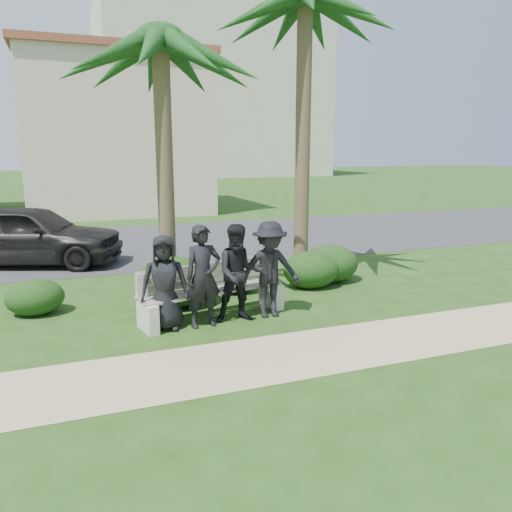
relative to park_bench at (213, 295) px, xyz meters
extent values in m
plane|color=#213C11|center=(1.17, -0.19, -0.41)|extent=(160.00, 160.00, 0.00)
cube|color=tan|center=(1.17, -1.99, -0.41)|extent=(30.00, 1.60, 0.01)
cube|color=#2D2D30|center=(1.17, 7.81, -0.41)|extent=(160.00, 8.00, 0.01)
cube|color=#C5BB94|center=(0.17, 17.81, 3.09)|extent=(8.00, 8.00, 7.00)
cube|color=brown|center=(0.17, 17.81, 6.74)|extent=(8.40, 8.40, 0.30)
cube|color=beige|center=(15.17, 54.81, 9.59)|extent=(26.00, 18.00, 20.00)
cube|color=gray|center=(0.00, -0.04, 0.08)|extent=(2.64, 1.10, 0.04)
cube|color=gray|center=(0.00, 0.21, 0.34)|extent=(2.53, 0.56, 0.30)
cube|color=beige|center=(-1.20, -0.04, -0.17)|extent=(0.29, 0.61, 0.47)
cube|color=beige|center=(1.20, -0.04, -0.17)|extent=(0.29, 0.61, 0.47)
imported|color=black|center=(-0.89, -0.28, 0.37)|extent=(0.84, 0.63, 1.56)
imported|color=black|center=(-0.27, -0.37, 0.44)|extent=(0.66, 0.48, 1.70)
imported|color=black|center=(0.37, -0.33, 0.43)|extent=(0.89, 0.73, 1.67)
imported|color=black|center=(0.95, -0.29, 0.44)|extent=(1.14, 0.73, 1.69)
ellipsoid|color=#15340E|center=(-2.92, 1.31, -0.08)|extent=(1.01, 0.83, 0.66)
ellipsoid|color=#15340E|center=(-0.48, 0.93, 0.07)|extent=(1.47, 1.21, 0.96)
ellipsoid|color=#15340E|center=(0.88, 1.44, -0.05)|extent=(1.11, 0.92, 0.72)
ellipsoid|color=#15340E|center=(2.52, 1.21, -0.01)|extent=(1.23, 1.02, 0.80)
ellipsoid|color=#15340E|center=(3.13, 1.49, 0.02)|extent=(1.30, 1.08, 0.85)
cylinder|color=brown|center=(-0.49, 1.44, 2.01)|extent=(0.32, 0.32, 4.84)
cylinder|color=brown|center=(2.51, 1.71, 2.56)|extent=(0.32, 0.32, 5.93)
imported|color=black|center=(-3.21, 5.68, 0.37)|extent=(4.92, 3.33, 1.56)
camera|label=1|loc=(-2.26, -8.07, 2.43)|focal=35.00mm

